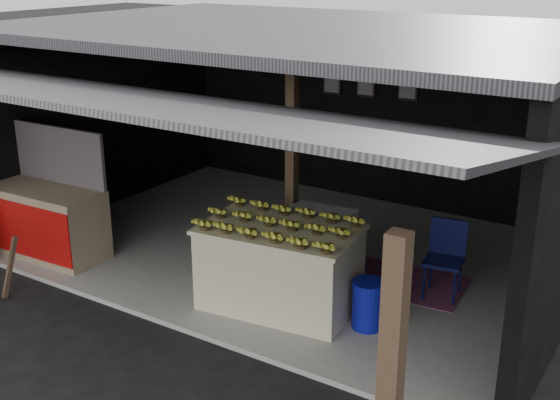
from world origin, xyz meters
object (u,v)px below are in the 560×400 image
Objects in this scene: banana_table at (280,267)px; water_barrel at (368,306)px; neighbor_stall at (47,218)px; plastic_chair at (446,252)px; white_crate at (318,246)px.

banana_table is 1.08m from water_barrel.
neighbor_stall reaches higher than plastic_chair.
white_crate is 1.00× the size of plastic_chair.
white_crate is 1.79× the size of water_barrel.
plastic_chair is (1.45, 1.30, 0.05)m from banana_table.
white_crate is at bearing -169.04° from plastic_chair.
neighbor_stall is at bearing -165.28° from white_crate.
white_crate is 0.54× the size of neighbor_stall.
banana_table is at bearing -146.55° from plastic_chair.
water_barrel is at bearing 4.33° from neighbor_stall.
white_crate is (0.03, 0.80, -0.03)m from banana_table.
water_barrel is at bearing -116.87° from plastic_chair.
banana_table reaches higher than water_barrel.
banana_table reaches higher than plastic_chair.
neighbor_stall is (-3.41, -1.21, 0.05)m from white_crate.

